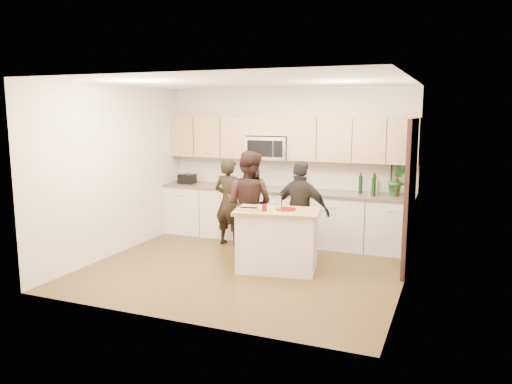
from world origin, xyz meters
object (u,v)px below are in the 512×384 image
at_px(island, 277,240).
at_px(woman_center, 249,204).
at_px(woman_left, 229,202).
at_px(woman_right, 301,212).
at_px(toaster, 187,179).

height_order(island, woman_center, woman_center).
bearing_deg(woman_left, woman_right, 168.54).
distance_m(woman_left, woman_right, 1.52).
distance_m(toaster, woman_center, 1.99).
xyz_separation_m(toaster, woman_right, (2.56, -1.02, -0.25)).
height_order(woman_center, woman_right, woman_center).
distance_m(island, woman_left, 1.65).
bearing_deg(woman_right, woman_center, 5.38).
bearing_deg(woman_left, woman_center, 147.25).
bearing_deg(woman_center, woman_right, -173.15).
distance_m(island, woman_center, 0.95).
xyz_separation_m(woman_center, woman_right, (0.86, 0.00, -0.06)).
distance_m(woman_left, woman_center, 0.76).
bearing_deg(toaster, woman_center, -30.98).
xyz_separation_m(island, woman_center, (-0.68, 0.55, 0.39)).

